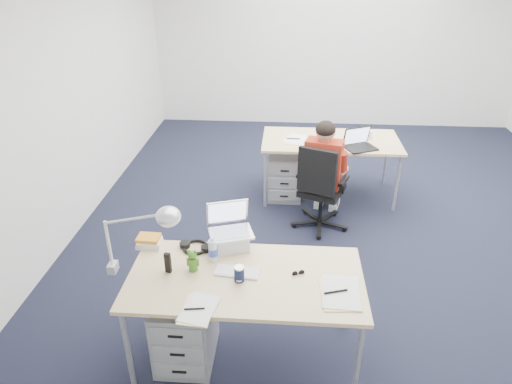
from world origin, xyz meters
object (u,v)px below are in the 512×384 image
wireless_keyboard (237,272)px  far_cup (369,135)px  desk_far (331,143)px  computer_mouse (240,277)px  office_chair (320,204)px  drawer_pedestal_near (186,327)px  water_bottle (213,249)px  dark_laptop (362,139)px  cordless_phone (168,263)px  desk_lamp (132,239)px  sunglasses (298,273)px  can_koozie (239,274)px  bear_figurine (193,260)px  headphones (196,246)px  drawer_pedestal_far (285,175)px  desk_near (245,282)px  book_stack (149,241)px  silver_laptop (231,228)px  seated_person (325,171)px

wireless_keyboard → far_cup: far_cup is taller
desk_far → computer_mouse: computer_mouse is taller
office_chair → desk_far: bearing=101.9°
drawer_pedestal_near → water_bottle: (0.19, 0.20, 0.55)m
dark_laptop → computer_mouse: bearing=-139.7°
drawer_pedestal_near → water_bottle: bearing=46.6°
desk_far → cordless_phone: size_ratio=10.52×
desk_far → desk_lamp: bearing=-120.1°
drawer_pedestal_near → sunglasses: size_ratio=6.12×
can_koozie → water_bottle: water_bottle is taller
bear_figurine → desk_lamp: (-0.38, -0.05, 0.19)m
office_chair → cordless_phone: bearing=-99.9°
computer_mouse → headphones: (-0.37, 0.33, 0.00)m
wireless_keyboard → dark_laptop: bearing=70.3°
bear_figurine → sunglasses: (0.72, 0.00, -0.07)m
desk_far → drawer_pedestal_far: (-0.53, -0.05, -0.41)m
drawer_pedestal_near → wireless_keyboard: (0.38, 0.08, 0.46)m
desk_near → wireless_keyboard: wireless_keyboard is taller
office_chair → wireless_keyboard: 2.00m
desk_near → book_stack: bearing=157.1°
office_chair → silver_laptop: silver_laptop is taller
computer_mouse → desk_lamp: (-0.72, 0.03, 0.25)m
desk_far → drawer_pedestal_near: desk_far is taller
headphones → desk_near: bearing=-25.3°
silver_laptop → bear_figurine: 0.38m
desk_far → far_cup: 0.46m
office_chair → book_stack: (-1.38, -1.54, 0.49)m
water_bottle → far_cup: 2.91m
dark_laptop → office_chair: bearing=-157.2°
wireless_keyboard → bear_figurine: bear_figurine is taller
desk_near → silver_laptop: bearing=111.9°
desk_lamp → water_bottle: bearing=20.9°
office_chair → water_bottle: bearing=-95.0°
bear_figurine → computer_mouse: bearing=-15.3°
desk_near → can_koozie: 0.12m
wireless_keyboard → drawer_pedestal_near: bearing=-161.7°
computer_mouse → book_stack: 0.80m
seated_person → office_chair: bearing=-88.6°
book_stack → computer_mouse: bearing=-25.7°
drawer_pedestal_near → cordless_phone: cordless_phone is taller
drawer_pedestal_near → dark_laptop: dark_laptop is taller
drawer_pedestal_far → desk_lamp: 2.85m
can_koozie → drawer_pedestal_far: bearing=84.0°
water_bottle → desk_lamp: desk_lamp is taller
desk_near → headphones: bearing=142.7°
can_koozie → cordless_phone: cordless_phone is taller
drawer_pedestal_near → water_bottle: 0.62m
computer_mouse → dark_laptop: (1.11, 2.38, 0.10)m
office_chair → can_koozie: office_chair is taller
water_bottle → book_stack: (-0.50, 0.15, -0.06)m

